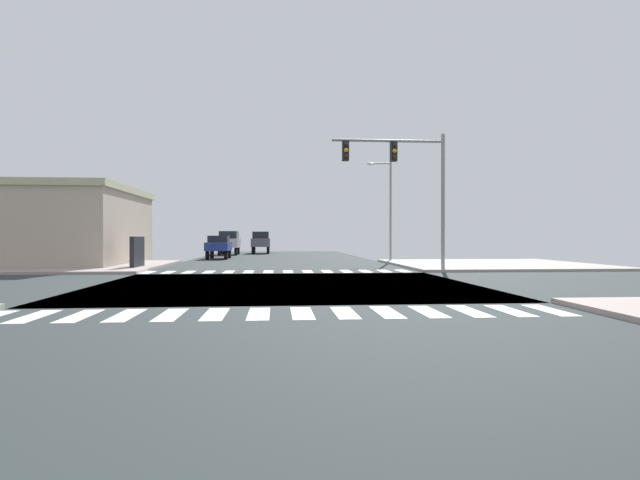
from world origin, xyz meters
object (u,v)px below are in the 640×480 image
sedan_leading_1 (219,245)px  traffic_signal_mast (402,170)px  suv_crossing_2 (229,241)px  street_lamp (387,201)px  bank_building (20,226)px  suv_queued_3 (261,240)px

sedan_leading_1 → traffic_signal_mast: bearing=124.0°
suv_crossing_2 → street_lamp: bearing=129.5°
bank_building → sedan_leading_1: bank_building is taller
traffic_signal_mast → street_lamp: bearing=82.0°
suv_crossing_2 → sedan_leading_1: (0.00, -9.26, -0.28)m
traffic_signal_mast → bank_building: 23.74m
suv_crossing_2 → suv_queued_3: (3.00, 4.32, 0.00)m
traffic_signal_mast → sedan_leading_1: traffic_signal_mast is taller
street_lamp → traffic_signal_mast: bearing=-98.0°
sedan_leading_1 → suv_crossing_2: bearing=-90.0°
street_lamp → bank_building: size_ratio=0.47×
street_lamp → bank_building: street_lamp is taller
street_lamp → sedan_leading_1: bearing=154.5°
bank_building → street_lamp: bearing=7.0°
traffic_signal_mast → suv_queued_3: traffic_signal_mast is taller
traffic_signal_mast → sedan_leading_1: size_ratio=1.65×
street_lamp → suv_crossing_2: size_ratio=1.55×
street_lamp → sedan_leading_1: 14.29m
suv_queued_3 → traffic_signal_mast: bearing=105.1°
suv_queued_3 → bank_building: bearing=57.7°
street_lamp → suv_queued_3: size_ratio=1.55×
street_lamp → sedan_leading_1: street_lamp is taller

